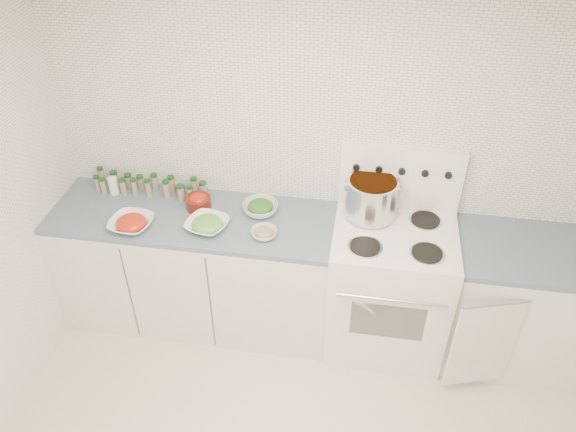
# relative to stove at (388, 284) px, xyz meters

# --- Properties ---
(room_walls) EXTENTS (3.54, 3.04, 2.52)m
(room_walls) POSITION_rel_stove_xyz_m (-0.48, -1.19, 1.06)
(room_walls) COLOR white
(room_walls) RESTS_ON ground
(counter_left) EXTENTS (1.85, 0.62, 0.90)m
(counter_left) POSITION_rel_stove_xyz_m (-1.30, 0.00, -0.05)
(counter_left) COLOR white
(counter_left) RESTS_ON ground
(stove) EXTENTS (0.76, 0.70, 1.36)m
(stove) POSITION_rel_stove_xyz_m (0.00, 0.00, 0.00)
(stove) COLOR white
(stove) RESTS_ON ground
(counter_right) EXTENTS (0.89, 0.74, 0.90)m
(counter_right) POSITION_rel_stove_xyz_m (0.82, 0.00, -0.05)
(counter_right) COLOR white
(counter_right) RESTS_ON ground
(stock_pot) EXTENTS (0.34, 0.32, 0.25)m
(stock_pot) POSITION_rel_stove_xyz_m (-0.17, 0.15, 0.58)
(stock_pot) COLOR silver
(stock_pot) RESTS_ON stove
(bowl_tomato) EXTENTS (0.29, 0.29, 0.09)m
(bowl_tomato) POSITION_rel_stove_xyz_m (-1.63, -0.18, 0.44)
(bowl_tomato) COLOR white
(bowl_tomato) RESTS_ON counter_left
(bowl_snowpea) EXTENTS (0.31, 0.31, 0.09)m
(bowl_snowpea) POSITION_rel_stove_xyz_m (-1.16, -0.11, 0.44)
(bowl_snowpea) COLOR white
(bowl_snowpea) RESTS_ON counter_left
(bowl_broccoli) EXTENTS (0.30, 0.30, 0.09)m
(bowl_broccoli) POSITION_rel_stove_xyz_m (-0.87, 0.11, 0.45)
(bowl_broccoli) COLOR white
(bowl_broccoli) RESTS_ON counter_left
(bowl_zucchini) EXTENTS (0.20, 0.20, 0.07)m
(bowl_zucchini) POSITION_rel_stove_xyz_m (-0.80, -0.13, 0.43)
(bowl_zucchini) COLOR white
(bowl_zucchini) RESTS_ON counter_left
(bowl_pepper) EXTENTS (0.17, 0.17, 0.10)m
(bowl_pepper) POSITION_rel_stove_xyz_m (-1.28, 0.10, 0.45)
(bowl_pepper) COLOR #57130F
(bowl_pepper) RESTS_ON counter_left
(salt_canister) EXTENTS (0.08, 0.08, 0.12)m
(salt_canister) POSITION_rel_stove_xyz_m (-1.89, 0.16, 0.47)
(salt_canister) COLOR white
(salt_canister) RESTS_ON counter_left
(tin_can) EXTENTS (0.08, 0.08, 0.09)m
(tin_can) POSITION_rel_stove_xyz_m (-1.45, 0.23, 0.45)
(tin_can) COLOR gray
(tin_can) RESTS_ON counter_left
(spice_cluster) EXTENTS (0.78, 0.16, 0.14)m
(spice_cluster) POSITION_rel_stove_xyz_m (-1.66, 0.21, 0.46)
(spice_cluster) COLOR gray
(spice_cluster) RESTS_ON counter_left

